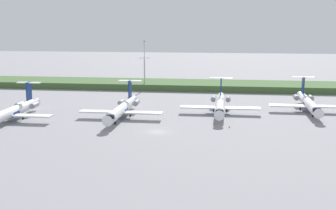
{
  "coord_description": "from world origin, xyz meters",
  "views": [
    {
      "loc": [
        15.96,
        -102.96,
        25.93
      ],
      "look_at": [
        0.0,
        19.11,
        3.0
      ],
      "focal_mm": 47.82,
      "sensor_mm": 36.0,
      "label": 1
    }
  ],
  "objects": [
    {
      "name": "ground_plane",
      "position": [
        0.0,
        30.0,
        0.0
      ],
      "size": [
        500.0,
        500.0,
        0.0
      ],
      "primitive_type": "plane",
      "color": "gray"
    },
    {
      "name": "regional_jet_fifth",
      "position": [
        40.09,
        30.37,
        2.54
      ],
      "size": [
        22.81,
        31.0,
        9.0
      ],
      "color": "white",
      "rests_on": "ground"
    },
    {
      "name": "safety_cone_mid_marker",
      "position": [
        17.06,
        6.36,
        0.28
      ],
      "size": [
        0.44,
        0.44,
        0.55
      ],
      "primitive_type": "cone",
      "color": "orange",
      "rests_on": "ground"
    },
    {
      "name": "regional_jet_second",
      "position": [
        -40.11,
        7.17,
        2.54
      ],
      "size": [
        22.81,
        31.0,
        9.0
      ],
      "color": "white",
      "rests_on": "ground"
    },
    {
      "name": "regional_jet_third",
      "position": [
        -12.15,
        14.75,
        2.54
      ],
      "size": [
        22.81,
        31.0,
        9.0
      ],
      "color": "white",
      "rests_on": "ground"
    },
    {
      "name": "grass_berm",
      "position": [
        0.0,
        72.31,
        1.24
      ],
      "size": [
        320.0,
        20.0,
        2.47
      ],
      "primitive_type": "cube",
      "color": "#426033",
      "rests_on": "ground"
    },
    {
      "name": "regional_jet_fourth",
      "position": [
        14.49,
        24.66,
        2.54
      ],
      "size": [
        22.81,
        31.0,
        9.0
      ],
      "color": "white",
      "rests_on": "ground"
    },
    {
      "name": "antenna_mast",
      "position": [
        -15.13,
        65.17,
        7.94
      ],
      "size": [
        4.4,
        0.5,
        18.95
      ],
      "color": "#B2B2B7",
      "rests_on": "ground"
    },
    {
      "name": "safety_cone_front_marker",
      "position": [
        14.1,
        7.27,
        0.28
      ],
      "size": [
        0.44,
        0.44,
        0.55
      ],
      "primitive_type": "cone",
      "color": "orange",
      "rests_on": "ground"
    }
  ]
}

